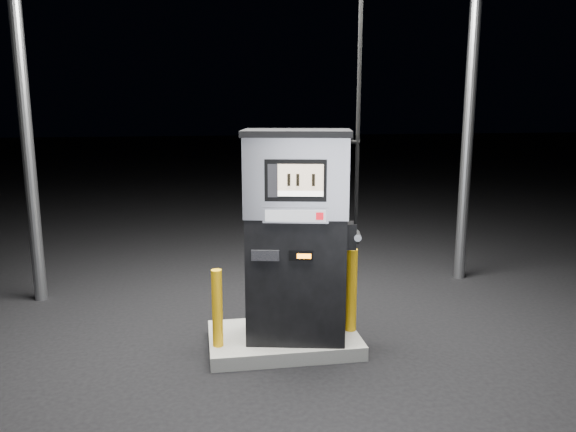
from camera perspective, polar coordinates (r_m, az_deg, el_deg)
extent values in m
plane|color=black|center=(6.26, -0.45, -13.10)|extent=(80.00, 80.00, 0.00)
cube|color=slate|center=(6.23, -0.45, -12.47)|extent=(1.60, 1.00, 0.15)
cylinder|color=gray|center=(7.93, -25.07, 7.84)|extent=(0.16, 0.16, 4.50)
cylinder|color=gray|center=(8.56, 17.84, 8.55)|extent=(0.16, 0.16, 4.50)
cube|color=black|center=(5.90, 0.85, -6.20)|extent=(1.11, 0.78, 1.33)
cube|color=#AFAFB6|center=(5.67, 0.88, 4.09)|extent=(1.13, 0.80, 0.80)
cube|color=black|center=(5.63, 0.89, 8.44)|extent=(1.18, 0.85, 0.06)
cube|color=black|center=(5.36, 0.78, 3.61)|extent=(0.59, 0.15, 0.40)
cube|color=tan|center=(5.34, 1.29, 3.93)|extent=(0.43, 0.09, 0.26)
cube|color=white|center=(5.36, 1.28, 2.29)|extent=(0.43, 0.09, 0.05)
cube|color=#AFAFB6|center=(5.42, 0.77, 0.05)|extent=(0.63, 0.16, 0.15)
cube|color=#9A9DA2|center=(5.40, 0.76, 0.01)|extent=(0.57, 0.12, 0.11)
cube|color=red|center=(5.40, 3.24, -0.02)|extent=(0.07, 0.02, 0.07)
cube|color=black|center=(5.51, 1.31, -4.07)|extent=(0.23, 0.07, 0.10)
cube|color=orange|center=(5.50, 1.64, -4.11)|extent=(0.14, 0.03, 0.05)
cube|color=black|center=(5.53, -2.33, -4.03)|extent=(0.28, 0.08, 0.11)
cube|color=black|center=(5.79, 6.39, -1.98)|extent=(0.14, 0.21, 0.27)
cylinder|color=gray|center=(5.79, 7.02, -1.98)|extent=(0.12, 0.24, 0.07)
cylinder|color=black|center=(5.60, 7.30, 15.85)|extent=(0.05, 0.05, 3.29)
cylinder|color=#FCB30E|center=(5.81, -7.20, -9.28)|extent=(0.12, 0.12, 0.81)
cylinder|color=#FCB30E|center=(6.17, 6.44, -7.49)|extent=(0.16, 0.16, 0.92)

